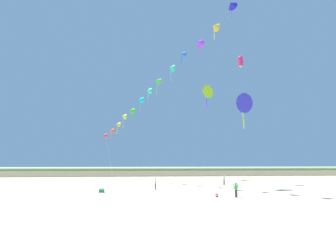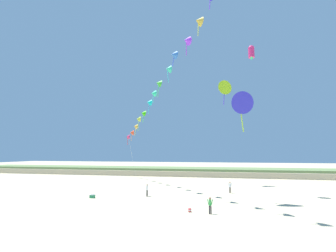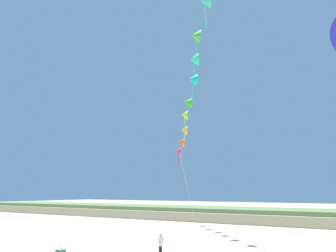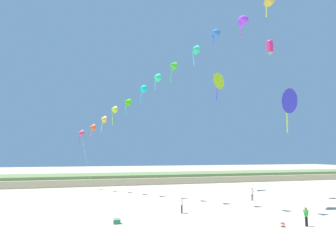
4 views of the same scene
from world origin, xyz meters
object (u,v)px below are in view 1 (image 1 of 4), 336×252
at_px(person_near_left, 224,179).
at_px(person_near_right, 236,189).
at_px(large_kite_low_lead, 242,103).
at_px(person_mid_center, 155,182).
at_px(large_kite_mid_trail, 240,62).
at_px(beach_cooler, 102,191).
at_px(beach_ball, 217,195).
at_px(large_kite_high_solo, 206,92).

distance_m(person_near_left, person_near_right, 11.73).
bearing_deg(person_near_right, large_kite_low_lead, 58.67).
height_order(person_mid_center, large_kite_mid_trail, large_kite_mid_trail).
bearing_deg(person_near_left, beach_cooler, -157.64).
distance_m(person_near_right, large_kite_low_lead, 12.85).
xyz_separation_m(person_near_left, beach_ball, (-4.39, -11.12, -0.73)).
relative_size(person_near_left, beach_ball, 4.35).
height_order(large_kite_mid_trail, beach_cooler, large_kite_mid_trail).
relative_size(person_near_left, large_kite_high_solo, 0.35).
xyz_separation_m(person_near_left, person_near_right, (-2.48, -11.47, -0.05)).
distance_m(large_kite_mid_trail, beach_ball, 24.40).
height_order(person_near_right, large_kite_mid_trail, large_kite_mid_trail).
height_order(large_kite_high_solo, beach_ball, large_kite_high_solo).
distance_m(person_mid_center, beach_ball, 9.02).
height_order(person_mid_center, large_kite_high_solo, large_kite_high_solo).
bearing_deg(person_near_left, person_near_right, -102.20).
relative_size(large_kite_mid_trail, beach_cooler, 3.90).
relative_size(person_mid_center, large_kite_low_lead, 0.32).
height_order(person_near_right, beach_ball, person_near_right).
relative_size(person_near_left, large_kite_mid_trail, 0.70).
distance_m(person_mid_center, large_kite_high_solo, 24.22).
xyz_separation_m(person_near_left, person_mid_center, (-10.55, -4.57, -0.01)).
bearing_deg(person_mid_center, person_near_right, -40.50).
bearing_deg(beach_cooler, large_kite_high_solo, 44.06).
distance_m(person_near_left, beach_ball, 11.98).
bearing_deg(large_kite_low_lead, beach_ball, -134.16).
bearing_deg(beach_ball, person_mid_center, 133.28).
height_order(person_mid_center, beach_ball, person_mid_center).
xyz_separation_m(person_mid_center, beach_cooler, (-6.29, -2.35, -0.68)).
bearing_deg(large_kite_mid_trail, person_near_left, -175.47).
xyz_separation_m(large_kite_low_lead, large_kite_mid_trail, (2.37, 5.55, 8.73)).
height_order(large_kite_low_lead, large_kite_high_solo, large_kite_high_solo).
relative_size(person_near_right, large_kite_low_lead, 0.30).
distance_m(large_kite_mid_trail, large_kite_high_solo, 10.13).
distance_m(large_kite_low_lead, beach_cooler, 21.41).
xyz_separation_m(person_near_left, large_kite_high_solo, (0.01, 9.38, 16.72)).
bearing_deg(beach_cooler, beach_ball, -18.59).
distance_m(person_near_right, large_kite_mid_trail, 23.45).
bearing_deg(large_kite_low_lead, person_mid_center, 176.68).
height_order(person_near_left, beach_cooler, person_near_left).
relative_size(large_kite_low_lead, large_kite_high_solo, 1.07).
relative_size(person_near_right, beach_cooler, 2.57).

